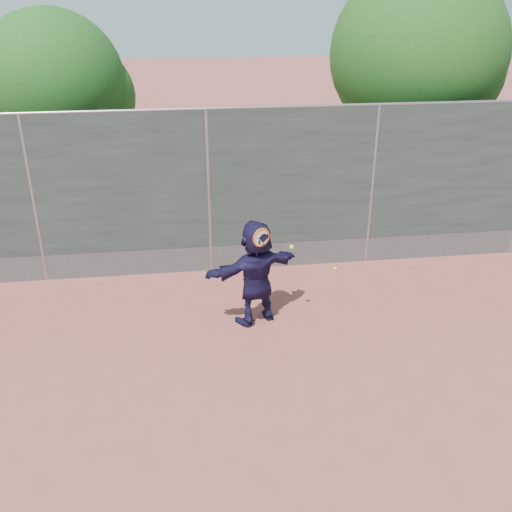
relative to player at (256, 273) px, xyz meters
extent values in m
plane|color=#9E4C42|center=(-0.59, -1.62, -0.85)|extent=(80.00, 80.00, 0.00)
imported|color=#181335|center=(0.00, 0.00, 0.00)|extent=(1.65, 1.06, 1.70)
sphere|color=#F2FA37|center=(1.71, 1.55, -0.81)|extent=(0.07, 0.07, 0.07)
cube|color=#38423D|center=(-0.59, 1.88, 0.90)|extent=(20.00, 0.04, 2.50)
cube|color=slate|center=(-0.59, 1.88, -0.60)|extent=(20.00, 0.03, 0.50)
cylinder|color=gray|center=(-0.59, 1.88, 2.15)|extent=(20.00, 0.05, 0.05)
cylinder|color=gray|center=(-3.59, 1.88, 0.65)|extent=(0.06, 0.06, 3.00)
cylinder|color=gray|center=(-0.59, 1.88, 0.65)|extent=(0.06, 0.06, 3.00)
cylinder|color=gray|center=(2.41, 1.88, 0.65)|extent=(0.06, 0.06, 3.00)
torus|color=#DF5815|center=(0.05, -0.20, 0.67)|extent=(0.27, 0.15, 0.29)
cylinder|color=beige|center=(0.05, -0.20, 0.67)|extent=(0.23, 0.12, 0.25)
cylinder|color=black|center=(0.00, -0.18, 0.47)|extent=(0.08, 0.13, 0.33)
sphere|color=#F2FA37|center=(0.53, -0.11, 0.45)|extent=(0.07, 0.07, 0.07)
cylinder|color=#382314|center=(3.91, 4.08, 0.45)|extent=(0.28, 0.28, 2.60)
sphere|color=#23561C|center=(3.91, 4.08, 2.74)|extent=(3.60, 3.60, 3.60)
sphere|color=#23561C|center=(4.63, 4.28, 2.38)|extent=(2.52, 2.52, 2.52)
cylinder|color=#382314|center=(-3.59, 4.88, 0.25)|extent=(0.28, 0.28, 2.20)
sphere|color=#23561C|center=(-3.59, 4.88, 2.18)|extent=(3.00, 3.00, 3.00)
sphere|color=#23561C|center=(-2.99, 5.08, 1.88)|extent=(2.10, 2.10, 2.10)
cone|color=#387226|center=(-0.34, 1.76, -0.72)|extent=(0.03, 0.03, 0.26)
cone|color=#387226|center=(-0.04, 1.78, -0.70)|extent=(0.03, 0.03, 0.30)
cone|color=#387226|center=(-0.69, 1.74, -0.74)|extent=(0.03, 0.03, 0.22)
camera|label=1|loc=(-1.04, -7.76, 3.97)|focal=40.00mm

